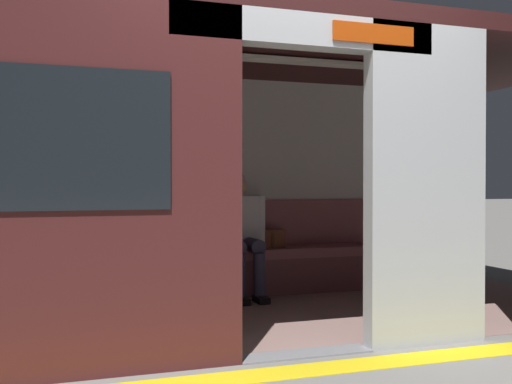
{
  "coord_description": "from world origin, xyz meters",
  "views": [
    {
      "loc": [
        1.5,
        3.46,
        1.05
      ],
      "look_at": [
        -0.08,
        -1.15,
        0.98
      ],
      "focal_mm": 43.17,
      "sensor_mm": 36.0,
      "label": 1
    }
  ],
  "objects_px": {
    "grab_pole_door": "(227,187)",
    "person_seated": "(239,226)",
    "train_car": "(243,134)",
    "bench_seat": "(217,261)",
    "book": "(202,248)",
    "handbag": "(270,239)"
  },
  "relations": [
    {
      "from": "bench_seat",
      "to": "handbag",
      "type": "distance_m",
      "value": 0.58
    },
    {
      "from": "handbag",
      "to": "grab_pole_door",
      "type": "height_order",
      "value": "grab_pole_door"
    },
    {
      "from": "bench_seat",
      "to": "grab_pole_door",
      "type": "relative_size",
      "value": 1.59
    },
    {
      "from": "person_seated",
      "to": "book",
      "type": "relative_size",
      "value": 5.29
    },
    {
      "from": "bench_seat",
      "to": "book",
      "type": "relative_size",
      "value": 14.86
    },
    {
      "from": "train_car",
      "to": "handbag",
      "type": "xyz_separation_m",
      "value": [
        -0.59,
        -0.99,
        -0.92
      ]
    },
    {
      "from": "handbag",
      "to": "grab_pole_door",
      "type": "bearing_deg",
      "value": 60.89
    },
    {
      "from": "person_seated",
      "to": "book",
      "type": "bearing_deg",
      "value": -16.84
    },
    {
      "from": "book",
      "to": "grab_pole_door",
      "type": "bearing_deg",
      "value": 92.53
    },
    {
      "from": "bench_seat",
      "to": "person_seated",
      "type": "xyz_separation_m",
      "value": [
        -0.2,
        0.05,
        0.32
      ]
    },
    {
      "from": "bench_seat",
      "to": "person_seated",
      "type": "bearing_deg",
      "value": 164.95
    },
    {
      "from": "train_car",
      "to": "person_seated",
      "type": "height_order",
      "value": "train_car"
    },
    {
      "from": "book",
      "to": "train_car",
      "type": "bearing_deg",
      "value": 105.49
    },
    {
      "from": "bench_seat",
      "to": "grab_pole_door",
      "type": "height_order",
      "value": "grab_pole_door"
    },
    {
      "from": "train_car",
      "to": "book",
      "type": "xyz_separation_m",
      "value": [
        0.08,
        -0.99,
        -0.99
      ]
    },
    {
      "from": "handbag",
      "to": "grab_pole_door",
      "type": "relative_size",
      "value": 0.13
    },
    {
      "from": "grab_pole_door",
      "to": "person_seated",
      "type": "bearing_deg",
      "value": -110.15
    },
    {
      "from": "book",
      "to": "grab_pole_door",
      "type": "height_order",
      "value": "grab_pole_door"
    },
    {
      "from": "book",
      "to": "grab_pole_door",
      "type": "distance_m",
      "value": 1.75
    },
    {
      "from": "handbag",
      "to": "train_car",
      "type": "bearing_deg",
      "value": 58.96
    },
    {
      "from": "train_car",
      "to": "bench_seat",
      "type": "relative_size",
      "value": 1.96
    },
    {
      "from": "bench_seat",
      "to": "handbag",
      "type": "bearing_deg",
      "value": -175.25
    }
  ]
}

